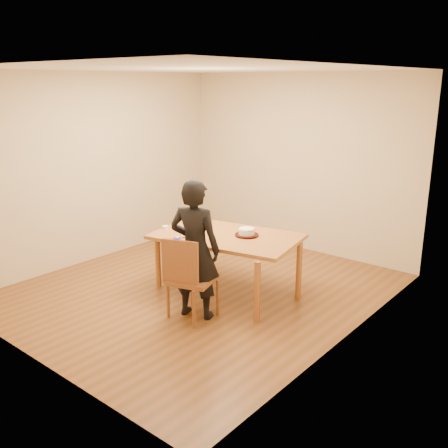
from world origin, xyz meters
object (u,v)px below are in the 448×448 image
Objects in this scene: dining_table at (227,236)px; cake at (247,232)px; dining_chair at (193,279)px; person at (195,249)px; cake_plate at (247,235)px.

cake reaches higher than dining_table.
person is at bearing 72.04° from dining_chair.
person reaches higher than cake.
dining_table is 8.98× the size of cake.
cake_plate is at bearing 67.82° from dining_chair.
cake_plate is 0.04m from cake.
cake reaches higher than dining_chair.
cake is (0.00, 0.00, 0.04)m from cake_plate.
dining_chair is 1.60× the size of cake_plate.
dining_chair is at bearing -94.21° from cake.
cake is 0.12× the size of person.
dining_table is 3.79× the size of dining_chair.
person is at bearing -94.43° from cake_plate.
cake is (0.07, 0.90, 0.35)m from dining_chair.
cake is at bearing 0.00° from cake_plate.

